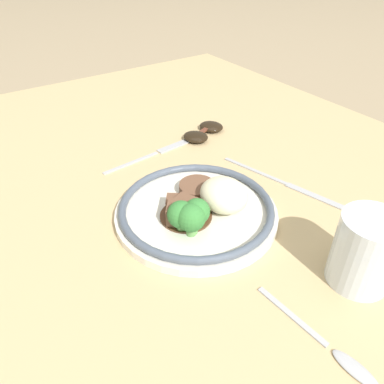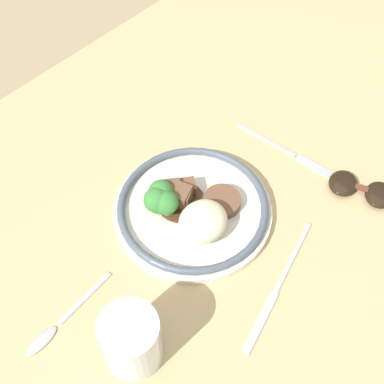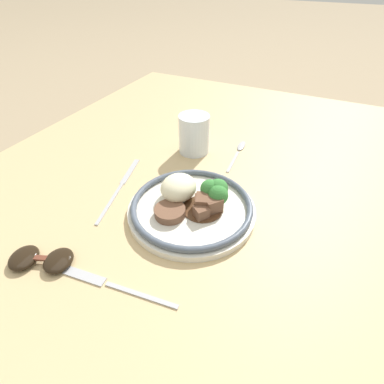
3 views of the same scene
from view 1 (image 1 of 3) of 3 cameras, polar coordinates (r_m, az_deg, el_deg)
name	(u,v)px [view 1 (image 1 of 3)]	position (r m, az deg, el deg)	size (l,w,h in m)	color
ground_plane	(230,225)	(0.61, 5.89, -4.96)	(8.00, 8.00, 0.00)	#998466
dining_table	(231,217)	(0.60, 5.97, -3.86)	(1.45, 0.97, 0.03)	tan
plate	(198,208)	(0.56, 0.93, -2.49)	(0.25, 0.25, 0.06)	silver
juice_glass	(364,255)	(0.50, 24.74, -8.68)	(0.08, 0.08, 0.10)	yellow
fork	(156,153)	(0.74, -5.47, 5.93)	(0.03, 0.19, 0.00)	#ADADB2
knife	(284,183)	(0.67, 13.78, 1.36)	(0.23, 0.07, 0.00)	#ADADB2
spoon	(338,354)	(0.45, 21.32, -22.04)	(0.16, 0.02, 0.01)	#ADADB2
sunglasses	(204,132)	(0.80, 1.79, 9.19)	(0.09, 0.12, 0.02)	black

